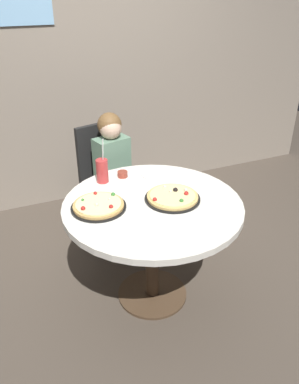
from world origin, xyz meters
TOP-DOWN VIEW (x-y plane):
  - ground_plane at (0.00, 0.00)m, footprint 8.00×8.00m
  - wall_with_window at (-0.00, 1.66)m, footprint 5.20×0.14m
  - dining_table at (0.00, 0.00)m, footprint 1.11×1.11m
  - chair_wooden at (-0.02, 0.90)m, footprint 0.49×0.49m
  - diner_child at (0.02, 0.72)m, footprint 0.34×0.43m
  - pizza_veggie at (-0.32, 0.07)m, footprint 0.33×0.33m
  - pizza_cheese at (0.13, -0.01)m, footprint 0.35×0.35m
  - soda_cup at (-0.20, 0.39)m, footprint 0.08×0.08m
  - sauce_bowl at (-0.05, 0.41)m, footprint 0.07×0.07m
  - plate_small at (0.16, 0.35)m, footprint 0.18×0.18m

SIDE VIEW (x-z plane):
  - ground_plane at x=0.00m, z-range 0.00..0.00m
  - diner_child at x=0.02m, z-range -0.06..1.02m
  - chair_wooden at x=-0.02m, z-range 0.06..1.01m
  - dining_table at x=0.00m, z-range 0.26..1.01m
  - plate_small at x=0.16m, z-range 0.75..0.76m
  - pizza_veggie at x=-0.32m, z-range 0.74..0.79m
  - pizza_cheese at x=0.13m, z-range 0.74..0.79m
  - sauce_bowl at x=-0.05m, z-range 0.75..0.79m
  - soda_cup at x=-0.20m, z-range 0.68..0.99m
  - wall_with_window at x=0.00m, z-range 0.00..2.90m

